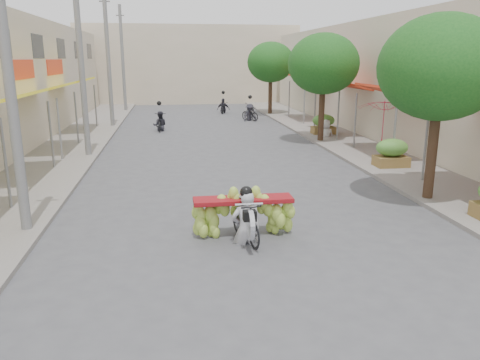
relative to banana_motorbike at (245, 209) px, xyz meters
The scene contains 20 objects.
ground 2.02m from the banana_motorbike, 79.78° to the right, with size 120.00×120.00×0.00m, color #505055.
sidewalk_left 14.76m from the banana_motorbike, 116.88° to the left, with size 4.00×60.00×0.12m, color gray.
sidewalk_right 15.07m from the banana_motorbike, 60.85° to the left, with size 4.00×60.00×0.12m, color gray.
shophouse_row_right 17.45m from the banana_motorbike, 44.59° to the left, with size 9.77×40.00×6.00m.
far_building 36.26m from the banana_motorbike, 89.47° to the left, with size 20.00×6.00×7.00m, color beige.
utility_pole_near 6.15m from the banana_motorbike, 167.21° to the left, with size 0.60×0.24×8.00m.
utility_pole_mid 11.81m from the banana_motorbike, 116.53° to the left, with size 0.60×0.24×8.00m.
utility_pole_far 20.08m from the banana_motorbike, 104.82° to the left, with size 0.60×0.24×8.00m.
utility_pole_back 28.79m from the banana_motorbike, 100.20° to the left, with size 0.60×0.24×8.00m.
street_tree_near 6.84m from the banana_motorbike, 20.56° to the left, with size 3.40×3.40×5.25m.
street_tree_mid 13.78m from the banana_motorbike, 64.74° to the left, with size 3.40×3.40×5.25m.
street_tree_far 25.01m from the banana_motorbike, 76.64° to the left, with size 3.40×3.40×5.25m.
produce_crate_mid 8.97m from the banana_motorbike, 43.27° to the left, with size 1.20×0.88×1.16m.
produce_crate_far 15.59m from the banana_motorbike, 65.22° to the left, with size 1.20×0.88×1.16m.
banana_motorbike is the anchor object (origin of this frame).
market_umbrella 9.81m from the banana_motorbike, 47.14° to the left, with size 2.46×2.46×1.86m.
pedestrian 14.76m from the banana_motorbike, 64.33° to the left, with size 0.86×0.52×1.73m.
bg_motorbike_a 17.40m from the banana_motorbike, 97.26° to the left, with size 0.82×1.73×1.95m.
bg_motorbike_b 21.34m from the banana_motorbike, 80.03° to the left, with size 1.26×1.58×1.95m.
bg_motorbike_c 25.73m from the banana_motorbike, 84.59° to the left, with size 1.08×1.51×1.95m.
Camera 1 is at (-1.92, -8.10, 4.03)m, focal length 35.00 mm.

